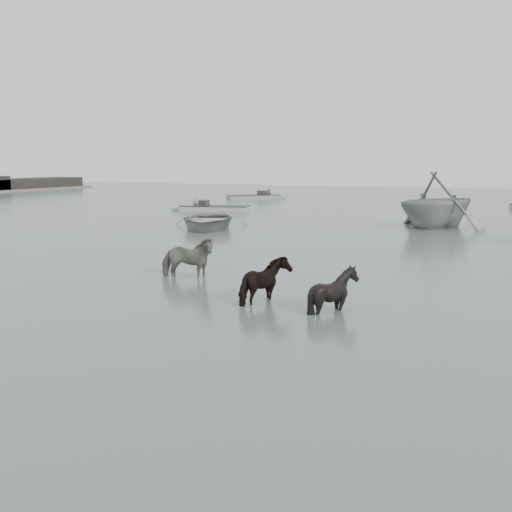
% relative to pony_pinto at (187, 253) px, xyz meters
% --- Properties ---
extents(ground, '(140.00, 140.00, 0.00)m').
position_rel_pony_pinto_xyz_m(ground, '(3.76, -2.85, -0.70)').
color(ground, '#4E5D56').
rests_on(ground, ground).
extents(pony_pinto, '(1.79, 1.12, 1.41)m').
position_rel_pony_pinto_xyz_m(pony_pinto, '(0.00, 0.00, 0.00)').
color(pony_pinto, black).
rests_on(pony_pinto, ground).
extents(pony_dark, '(1.31, 1.46, 1.28)m').
position_rel_pony_pinto_xyz_m(pony_dark, '(3.42, -2.10, -0.06)').
color(pony_dark, black).
rests_on(pony_dark, ground).
extents(pony_black, '(1.52, 1.44, 1.35)m').
position_rel_pony_pinto_xyz_m(pony_black, '(5.13, -2.24, -0.03)').
color(pony_black, black).
rests_on(pony_black, ground).
extents(rowboat_lead, '(5.39, 6.23, 1.08)m').
position_rel_pony_pinto_xyz_m(rowboat_lead, '(-6.01, 12.22, -0.16)').
color(rowboat_lead, '#A1A29E').
rests_on(rowboat_lead, ground).
extents(rowboat_trail, '(6.94, 7.25, 2.96)m').
position_rel_pony_pinto_xyz_m(rowboat_trail, '(4.42, 17.46, 0.78)').
color(rowboat_trail, '#989A98').
rests_on(rowboat_trail, ground).
extents(skiff_outer, '(6.54, 3.12, 0.75)m').
position_rel_pony_pinto_xyz_m(skiff_outer, '(-10.80, 22.09, -0.33)').
color(skiff_outer, '#A7A7A2').
rests_on(skiff_outer, ground).
extents(skiff_far, '(5.73, 5.48, 0.75)m').
position_rel_pony_pinto_xyz_m(skiff_far, '(-14.12, 35.57, -0.33)').
color(skiff_far, gray).
rests_on(skiff_far, ground).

